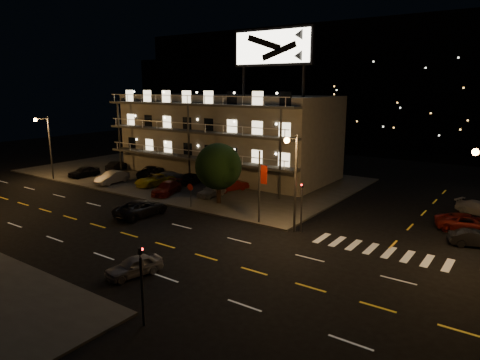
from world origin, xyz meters
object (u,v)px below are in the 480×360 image
Objects in this scene: lot_car_4 at (212,190)px; road_car_east at (134,266)px; road_car_west at (142,208)px; lot_car_2 at (155,180)px; side_car_0 at (476,239)px; tree at (218,168)px; lot_car_7 at (172,177)px.

lot_car_4 reaches higher than road_car_east.
lot_car_4 is at bearing -96.11° from road_car_west.
lot_car_2 reaches higher than road_car_east.
lot_car_2 is at bearing 70.26° from side_car_0.
tree is 1.68× the size of road_car_east.
road_car_east is (16.70, -17.86, -0.21)m from lot_car_2.
lot_car_7 is 25.79m from road_car_east.
lot_car_7 is 13.10m from road_car_west.
side_car_0 is (33.08, -2.20, -0.26)m from lot_car_7.
tree is at bearing 4.09° from lot_car_2.
lot_car_2 reaches higher than side_car_0.
lot_car_2 is 0.98× the size of lot_car_7.
tree is 1.25× the size of lot_car_2.
road_car_east is (5.87, -16.18, -3.13)m from tree.
road_car_east is at bearing 137.04° from road_car_west.
lot_car_4 reaches higher than side_car_0.
side_car_0 is at bearing 62.06° from road_car_east.
lot_car_7 is at bearing 66.31° from side_car_0.
road_car_west is (-3.36, -7.18, -3.02)m from tree.
road_car_east is 0.68× the size of road_car_west.
lot_car_2 is 24.46m from road_car_east.
side_car_0 is at bearing 4.45° from tree.
lot_car_2 is 1.34× the size of road_car_east.
lot_car_2 is at bearing 171.16° from tree.
road_car_west is at bearing 143.10° from lot_car_7.
lot_car_7 is (-10.23, 3.98, -2.88)m from tree.
lot_car_4 is at bearing -174.79° from lot_car_7.
lot_car_4 is 25.06m from side_car_0.
tree is 11.35m from lot_car_7.
tree is at bearing -35.45° from lot_car_4.
lot_car_2 is at bearing -179.22° from lot_car_4.
lot_car_4 is 0.75× the size of lot_car_7.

